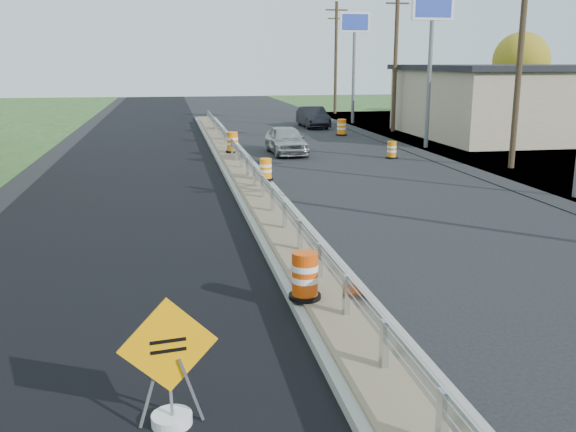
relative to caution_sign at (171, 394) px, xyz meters
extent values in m
plane|color=black|center=(3.00, 8.61, -0.43)|extent=(140.00, 140.00, 0.00)
cube|color=black|center=(-1.40, 18.61, -0.43)|extent=(7.20, 120.00, 0.01)
cube|color=gray|center=(3.00, 16.61, -0.34)|extent=(1.60, 55.00, 0.18)
cube|color=brown|center=(3.00, 16.61, -0.23)|extent=(1.25, 55.00, 0.05)
cube|color=silver|center=(3.00, -1.39, 0.15)|extent=(0.10, 0.15, 0.70)
cube|color=silver|center=(3.00, 0.61, 0.15)|extent=(0.10, 0.15, 0.70)
cube|color=silver|center=(3.00, 2.61, 0.15)|extent=(0.10, 0.15, 0.70)
cube|color=silver|center=(3.00, 4.61, 0.15)|extent=(0.10, 0.15, 0.70)
cube|color=silver|center=(3.00, 6.61, 0.15)|extent=(0.10, 0.15, 0.70)
cube|color=silver|center=(3.00, 8.61, 0.15)|extent=(0.10, 0.15, 0.70)
cube|color=silver|center=(3.00, 10.61, 0.15)|extent=(0.10, 0.15, 0.70)
cube|color=silver|center=(3.00, 12.61, 0.15)|extent=(0.10, 0.15, 0.70)
cube|color=silver|center=(3.00, 14.61, 0.15)|extent=(0.10, 0.15, 0.70)
cube|color=silver|center=(3.00, 16.61, 0.15)|extent=(0.10, 0.15, 0.70)
cube|color=silver|center=(3.00, 18.61, 0.15)|extent=(0.10, 0.15, 0.70)
cube|color=silver|center=(3.00, 20.61, 0.15)|extent=(0.10, 0.15, 0.70)
cube|color=silver|center=(3.00, 22.61, 0.15)|extent=(0.10, 0.15, 0.70)
cube|color=silver|center=(3.00, 24.61, 0.15)|extent=(0.10, 0.15, 0.70)
cube|color=silver|center=(3.00, 26.61, 0.15)|extent=(0.10, 0.15, 0.70)
cube|color=silver|center=(3.00, 28.61, 0.15)|extent=(0.10, 0.15, 0.70)
cube|color=silver|center=(3.00, 30.61, 0.15)|extent=(0.10, 0.15, 0.70)
cube|color=silver|center=(3.00, 32.61, 0.15)|extent=(0.10, 0.15, 0.70)
cube|color=silver|center=(3.00, 34.61, 0.15)|extent=(0.10, 0.15, 0.70)
cube|color=silver|center=(3.00, 36.61, 0.15)|extent=(0.10, 0.15, 0.70)
cube|color=silver|center=(3.00, 38.61, 0.15)|extent=(0.10, 0.15, 0.70)
cube|color=silver|center=(3.00, 40.61, 0.15)|extent=(0.10, 0.15, 0.70)
cube|color=silver|center=(3.00, 17.61, 0.35)|extent=(0.04, 46.00, 0.34)
cube|color=silver|center=(3.00, 17.61, 0.27)|extent=(0.06, 46.00, 0.03)
cube|color=silver|center=(3.00, 17.61, 0.43)|extent=(0.06, 46.00, 0.03)
cube|color=tan|center=(24.00, 28.61, 1.57)|extent=(18.00, 12.00, 4.00)
cube|color=black|center=(24.00, 28.61, 3.69)|extent=(18.50, 12.50, 0.30)
cube|color=black|center=(15.05, 28.61, 1.17)|extent=(0.08, 7.20, 2.20)
cylinder|color=slate|center=(13.50, 24.61, 2.97)|extent=(0.22, 0.22, 6.80)
cube|color=white|center=(13.50, 24.61, 6.77)|extent=(2.20, 0.25, 1.40)
cube|color=#263FB2|center=(13.50, 24.61, 6.77)|extent=(1.90, 0.30, 1.10)
cylinder|color=slate|center=(13.50, 38.61, 2.97)|extent=(0.22, 0.22, 6.80)
cube|color=white|center=(13.50, 38.61, 6.77)|extent=(2.20, 0.25, 1.40)
cube|color=#263FB2|center=(13.50, 38.61, 6.77)|extent=(1.90, 0.30, 1.10)
cylinder|color=#473523|center=(14.50, 17.61, 4.27)|extent=(0.26, 0.26, 9.40)
cylinder|color=#473523|center=(14.50, 32.61, 4.27)|extent=(0.26, 0.26, 9.40)
cube|color=#473523|center=(14.50, 32.61, 7.57)|extent=(1.50, 0.10, 0.10)
cylinder|color=#473523|center=(14.50, 47.61, 4.27)|extent=(0.26, 0.26, 9.40)
cube|color=#473523|center=(14.50, 47.61, 8.27)|extent=(1.90, 0.12, 0.12)
cube|color=#473523|center=(14.50, 47.61, 7.57)|extent=(1.50, 0.10, 0.10)
cylinder|color=#473523|center=(29.00, 42.61, 1.11)|extent=(0.36, 0.36, 3.08)
sphere|color=#A28622|center=(29.00, 42.61, 4.12)|extent=(4.62, 4.62, 4.62)
cylinder|color=white|center=(0.00, 0.00, -0.36)|extent=(0.52, 0.52, 0.15)
cube|color=slate|center=(-0.26, 0.00, 0.03)|extent=(0.31, 0.08, 0.89)
cube|color=slate|center=(0.26, 0.00, 0.03)|extent=(0.31, 0.08, 0.89)
cube|color=slate|center=(0.00, 0.05, 0.03)|extent=(0.07, 0.23, 0.91)
cube|color=orange|center=(0.00, 0.00, 0.66)|extent=(1.23, 0.21, 1.24)
cube|color=black|center=(0.00, -0.02, 0.72)|extent=(0.44, 0.07, 0.05)
cube|color=black|center=(0.00, -0.02, 0.59)|extent=(0.44, 0.07, 0.05)
cylinder|color=black|center=(2.45, 3.47, -0.17)|extent=(0.60, 0.60, 0.08)
cylinder|color=#DB4309|center=(2.45, 3.47, 0.25)|extent=(0.48, 0.48, 0.84)
cylinder|color=white|center=(2.45, 3.47, 0.39)|extent=(0.49, 0.49, 0.11)
cylinder|color=white|center=(2.45, 3.47, 0.17)|extent=(0.49, 0.49, 0.11)
cylinder|color=black|center=(3.55, 15.58, -0.17)|extent=(0.54, 0.54, 0.07)
cylinder|color=orange|center=(3.55, 15.58, 0.21)|extent=(0.43, 0.43, 0.76)
cylinder|color=white|center=(3.55, 15.58, 0.34)|extent=(0.45, 0.45, 0.10)
cylinder|color=white|center=(3.55, 15.58, 0.14)|extent=(0.45, 0.45, 0.10)
cylinder|color=black|center=(3.08, 23.13, -0.16)|extent=(0.66, 0.66, 0.09)
cylinder|color=orange|center=(3.08, 23.13, 0.30)|extent=(0.53, 0.53, 0.93)
cylinder|color=white|center=(3.08, 23.13, 0.46)|extent=(0.55, 0.55, 0.12)
cylinder|color=white|center=(3.08, 23.13, 0.22)|extent=(0.55, 0.55, 0.12)
cylinder|color=black|center=(10.45, 21.37, -0.40)|extent=(0.55, 0.55, 0.07)
cylinder|color=orange|center=(10.45, 21.37, -0.01)|extent=(0.44, 0.44, 0.77)
cylinder|color=white|center=(10.45, 21.37, 0.12)|extent=(0.45, 0.45, 0.10)
cylinder|color=white|center=(10.45, 21.37, -0.09)|extent=(0.45, 0.45, 0.10)
cylinder|color=black|center=(10.65, 31.18, -0.39)|extent=(0.68, 0.68, 0.09)
cylinder|color=orange|center=(10.65, 31.18, 0.09)|extent=(0.55, 0.55, 0.96)
cylinder|color=white|center=(10.65, 31.18, 0.25)|extent=(0.56, 0.56, 0.13)
cylinder|color=white|center=(10.65, 31.18, 0.00)|extent=(0.56, 0.56, 0.13)
imported|color=#A4A4A8|center=(5.80, 23.71, 0.26)|extent=(1.77, 4.14, 1.39)
imported|color=black|center=(10.00, 36.38, 0.28)|extent=(1.61, 4.37, 1.43)
camera|label=1|loc=(0.12, -7.41, 4.04)|focal=40.00mm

